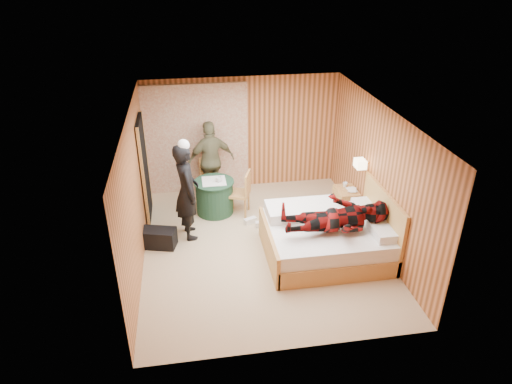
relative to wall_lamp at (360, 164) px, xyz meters
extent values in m
cube|color=tan|center=(-1.92, -0.45, -1.30)|extent=(4.20, 5.00, 0.01)
cube|color=silver|center=(-1.92, -0.45, 1.20)|extent=(4.20, 5.00, 0.01)
cube|color=#C87C4D|center=(-1.92, 2.05, -0.05)|extent=(4.20, 0.02, 2.50)
cube|color=#C87C4D|center=(-4.02, -0.45, -0.05)|extent=(0.02, 5.00, 2.50)
cube|color=#C87C4D|center=(0.18, -0.45, -0.05)|extent=(0.02, 5.00, 2.50)
cube|color=beige|center=(-2.92, 1.98, -0.10)|extent=(2.20, 0.08, 2.40)
cube|color=black|center=(-3.98, 0.95, -0.28)|extent=(0.06, 0.90, 2.05)
cylinder|color=gold|center=(0.08, 0.00, 0.00)|extent=(0.18, 0.04, 0.04)
cube|color=beige|center=(0.00, 0.00, 0.00)|extent=(0.18, 0.24, 0.16)
cube|color=#D8B258|center=(-0.82, -0.91, -1.14)|extent=(2.10, 1.68, 0.32)
cube|color=white|center=(-0.82, -0.91, -0.85)|extent=(2.04, 1.62, 0.26)
cube|color=#D8B258|center=(-1.88, -0.91, -1.01)|extent=(0.06, 1.68, 0.59)
cube|color=#D8B258|center=(0.14, -0.91, -0.72)|extent=(0.06, 1.68, 1.16)
cube|color=white|center=(0.00, -1.31, -0.65)|extent=(0.40, 0.58, 0.15)
cube|color=white|center=(0.00, -0.51, -0.65)|extent=(0.40, 0.58, 0.15)
cube|color=white|center=(-1.19, -0.44, -0.63)|extent=(1.26, 0.63, 0.19)
cube|color=#D8B258|center=(-0.04, 0.41, -1.02)|extent=(0.40, 0.55, 0.55)
cube|color=#D8B258|center=(-0.04, 0.41, -0.85)|extent=(0.42, 0.57, 0.03)
cylinder|color=#204631|center=(-2.66, 0.90, -0.96)|extent=(0.75, 0.75, 0.68)
cylinder|color=#204631|center=(-2.66, 0.90, -0.61)|extent=(0.81, 0.81, 0.03)
cube|color=white|center=(-2.66, 0.90, -0.59)|extent=(0.59, 0.59, 0.01)
cube|color=#D8B258|center=(-2.66, 1.46, -0.85)|extent=(0.52, 0.52, 0.05)
cube|color=#D8B258|center=(-2.71, 1.65, -0.60)|extent=(0.42, 0.15, 0.46)
cylinder|color=#D8B258|center=(-2.78, 1.25, -1.08)|extent=(0.04, 0.04, 0.43)
cylinder|color=#D8B258|center=(-2.54, 1.67, -1.08)|extent=(0.04, 0.04, 0.43)
cube|color=#D8B258|center=(-2.18, 0.78, -0.85)|extent=(0.54, 0.54, 0.05)
cube|color=#D8B258|center=(-2.00, 0.71, -0.60)|extent=(0.18, 0.41, 0.46)
cylinder|color=#D8B258|center=(-2.28, 1.00, -1.09)|extent=(0.04, 0.04, 0.43)
cylinder|color=#D8B258|center=(-2.08, 0.56, -1.09)|extent=(0.04, 0.04, 0.43)
cube|color=black|center=(-3.76, -0.18, -1.13)|extent=(0.67, 0.47, 0.35)
cube|color=white|center=(-2.01, 0.35, -1.24)|extent=(0.27, 0.19, 0.11)
cube|color=white|center=(-1.80, 0.18, -1.24)|extent=(0.26, 0.11, 0.11)
imported|color=black|center=(-3.20, 0.12, -0.38)|extent=(0.55, 0.74, 1.84)
imported|color=#656343|center=(-2.66, 1.57, -0.44)|extent=(1.08, 0.64, 1.72)
imported|color=#670A09|center=(-0.77, -1.11, -0.29)|extent=(0.86, 0.67, 1.77)
imported|color=white|center=(-0.04, 0.36, -0.74)|extent=(0.19, 0.24, 0.02)
imported|color=white|center=(-0.04, 0.36, -0.72)|extent=(0.23, 0.27, 0.02)
imported|color=white|center=(-0.04, 0.54, -0.70)|extent=(0.12, 0.12, 0.09)
imported|color=white|center=(-2.56, 0.85, -0.54)|extent=(0.15, 0.15, 0.10)
camera|label=1|loc=(-3.11, -7.29, 3.42)|focal=32.00mm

